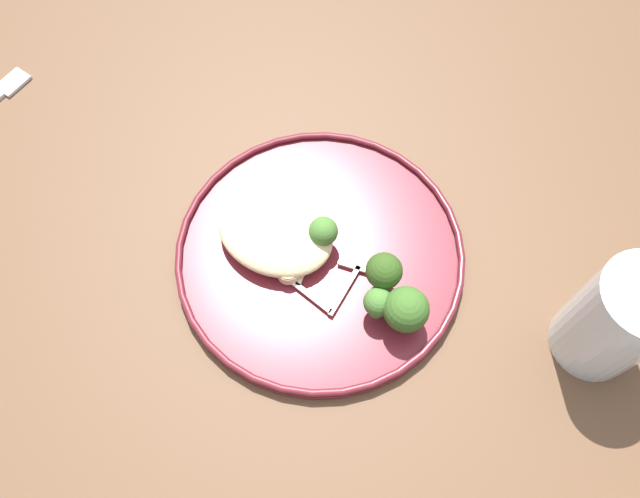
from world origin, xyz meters
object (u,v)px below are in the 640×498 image
Objects in this scene: broccoli_floret_split_head at (378,303)px; broccoli_floret_left_leaning at (406,310)px; broccoli_floret_tall_stalk at (384,271)px; seared_scallop_tiny_bay at (253,247)px; dinner_plate at (320,254)px; seared_scallop_on_noodles at (271,235)px; water_glass at (613,323)px; seared_scallop_half_hidden at (290,216)px; broccoli_floret_center_pile at (323,232)px; seared_scallop_rear_pale at (292,273)px.

broccoli_floret_split_head is 0.03m from broccoli_floret_left_leaning.
seared_scallop_tiny_bay is at bearing -170.49° from broccoli_floret_tall_stalk.
seared_scallop_on_noodles is (-0.05, -0.01, 0.01)m from dinner_plate.
seared_scallop_on_noodles is 0.33m from water_glass.
seared_scallop_on_noodles is at bearing -171.36° from dinner_plate.
seared_scallop_half_hidden is 0.52× the size of broccoli_floret_tall_stalk.
broccoli_floret_center_pile is at bearing -175.74° from water_glass.
broccoli_floret_center_pile reaches higher than seared_scallop_tiny_bay.
broccoli_floret_split_head is 0.75× the size of broccoli_floret_tall_stalk.
broccoli_floret_center_pile reaches higher than seared_scallop_on_noodles.
seared_scallop_rear_pale is at bearing -166.76° from water_glass.
seared_scallop_on_noodles is at bearing -106.37° from seared_scallop_half_hidden.
broccoli_floret_split_head is 0.32× the size of water_glass.
water_glass is at bearing 19.96° from broccoli_floret_left_leaning.
seared_scallop_tiny_bay is at bearing -110.15° from seared_scallop_half_hidden.
broccoli_floret_split_head is at bearing -161.91° from water_glass.
broccoli_floret_tall_stalk is at bearing 19.91° from seared_scallop_rear_pale.
seared_scallop_on_noodles is at bearing -173.14° from water_glass.
broccoli_floret_center_pile reaches higher than dinner_plate.
seared_scallop_tiny_bay is at bearing -114.91° from seared_scallop_on_noodles.
seared_scallop_rear_pale is 0.18× the size of water_glass.
broccoli_floret_split_head is at bearing -2.16° from seared_scallop_tiny_bay.
seared_scallop_half_hidden is 0.22× the size of water_glass.
seared_scallop_on_noodles is at bearing 143.05° from seared_scallop_rear_pale.
seared_scallop_half_hidden reaches higher than seared_scallop_rear_pale.
seared_scallop_on_noodles is at bearing -179.22° from broccoli_floret_tall_stalk.
water_glass is (0.31, 0.01, 0.03)m from seared_scallop_half_hidden.
broccoli_floret_tall_stalk reaches higher than seared_scallop_tiny_bay.
seared_scallop_rear_pale is (0.03, -0.05, -0.00)m from seared_scallop_half_hidden.
broccoli_floret_tall_stalk is (0.11, -0.03, 0.02)m from seared_scallop_half_hidden.
seared_scallop_rear_pale is 0.52× the size of broccoli_floret_center_pile.
dinner_plate is 0.05m from seared_scallop_on_noodles.
seared_scallop_tiny_bay is 0.14m from broccoli_floret_split_head.
broccoli_floret_split_head reaches higher than seared_scallop_on_noodles.
seared_scallop_half_hidden is 0.32m from water_glass.
seared_scallop_tiny_bay is at bearing -155.27° from dinner_plate.
broccoli_floret_left_leaning reaches higher than seared_scallop_on_noodles.
seared_scallop_tiny_bay is 0.51× the size of broccoli_floret_left_leaning.
broccoli_floret_center_pile is (0.06, 0.04, 0.01)m from seared_scallop_tiny_bay.
seared_scallop_tiny_bay is (-0.02, -0.05, -0.00)m from seared_scallop_half_hidden.
broccoli_floret_center_pile is at bearing 75.62° from seared_scallop_rear_pale.
dinner_plate is 0.04m from seared_scallop_rear_pale.
dinner_plate is 0.11m from broccoli_floret_left_leaning.
broccoli_floret_center_pile reaches higher than seared_scallop_rear_pale.
water_glass is (0.27, 0.03, 0.05)m from dinner_plate.
seared_scallop_half_hidden is 0.69× the size of broccoli_floret_split_head.
broccoli_floret_center_pile reaches higher than seared_scallop_half_hidden.
dinner_plate is at bearing 163.27° from broccoli_floret_left_leaning.
broccoli_floret_left_leaning reaches higher than seared_scallop_half_hidden.
seared_scallop_tiny_bay is 0.34m from water_glass.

